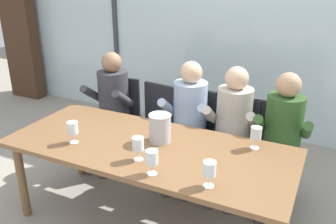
{
  "coord_description": "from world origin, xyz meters",
  "views": [
    {
      "loc": [
        1.21,
        -2.16,
        2.01
      ],
      "look_at": [
        0.0,
        0.35,
        0.88
      ],
      "focal_mm": 38.43,
      "sensor_mm": 36.0,
      "label": 1
    }
  ],
  "objects": [
    {
      "name": "ground",
      "position": [
        0.0,
        1.0,
        0.0
      ],
      "size": [
        14.0,
        14.0,
        0.0
      ],
      "primitive_type": "plane",
      "color": "#9E9384"
    },
    {
      "name": "window_glass_panel",
      "position": [
        0.0,
        2.14,
        1.3
      ],
      "size": [
        7.43,
        0.03,
        2.6
      ],
      "primitive_type": "cube",
      "color": "silver",
      "rests_on": "ground"
    },
    {
      "name": "window_mullion_left",
      "position": [
        -1.67,
        2.12,
        1.3
      ],
      "size": [
        0.06,
        0.06,
        2.6
      ],
      "primitive_type": "cube",
      "color": "#38383D",
      "rests_on": "ground"
    },
    {
      "name": "hillside_vineyard",
      "position": [
        0.0,
        5.88,
        0.73
      ],
      "size": [
        13.43,
        2.4,
        1.46
      ],
      "primitive_type": "cube",
      "color": "#477A38",
      "rests_on": "ground"
    },
    {
      "name": "curtain_heavy_drape",
      "position": [
        -3.37,
        1.96,
        1.3
      ],
      "size": [
        0.56,
        0.2,
        2.6
      ],
      "primitive_type": "cube",
      "color": "#472D1E",
      "rests_on": "ground"
    },
    {
      "name": "dining_table",
      "position": [
        0.0,
        0.0,
        0.66
      ],
      "size": [
        2.23,
        0.94,
        0.73
      ],
      "color": "brown",
      "rests_on": "ground"
    },
    {
      "name": "chair_near_curtain",
      "position": [
        -0.87,
        0.89,
        0.52
      ],
      "size": [
        0.5,
        0.5,
        0.89
      ],
      "rotation": [
        0.0,
        0.0,
        0.14
      ],
      "color": "#232328",
      "rests_on": "ground"
    },
    {
      "name": "chair_left_of_center",
      "position": [
        -0.39,
        0.86,
        0.52
      ],
      "size": [
        0.5,
        0.5,
        0.89
      ],
      "rotation": [
        0.0,
        0.0,
        -0.14
      ],
      "color": "#232328",
      "rests_on": "ground"
    },
    {
      "name": "chair_center",
      "position": [
        -0.01,
        0.9,
        0.52
      ],
      "size": [
        0.5,
        0.5,
        0.89
      ],
      "rotation": [
        0.0,
        0.0,
        -0.15
      ],
      "color": "#232328",
      "rests_on": "ground"
    },
    {
      "name": "chair_right_of_center",
      "position": [
        0.43,
        0.85,
        0.52
      ],
      "size": [
        0.49,
        0.49,
        0.89
      ],
      "rotation": [
        0.0,
        0.0,
        -0.13
      ],
      "color": "#232328",
      "rests_on": "ground"
    },
    {
      "name": "chair_near_window_right",
      "position": [
        0.82,
        0.87,
        0.52
      ],
      "size": [
        0.49,
        0.49,
        0.89
      ],
      "rotation": [
        0.0,
        0.0,
        0.13
      ],
      "color": "#232328",
      "rests_on": "ground"
    },
    {
      "name": "person_charcoal_jacket",
      "position": [
        -0.87,
        0.74,
        0.7
      ],
      "size": [
        0.47,
        0.62,
        1.21
      ],
      "rotation": [
        0.0,
        0.0,
        0.03
      ],
      "color": "#38383D",
      "rests_on": "ground"
    },
    {
      "name": "person_pale_blue_shirt",
      "position": [
        0.01,
        0.74,
        0.7
      ],
      "size": [
        0.48,
        0.62,
        1.21
      ],
      "rotation": [
        0.0,
        0.0,
        0.06
      ],
      "color": "#9EB2D1",
      "rests_on": "ground"
    },
    {
      "name": "person_beige_jumper",
      "position": [
        0.44,
        0.74,
        0.7
      ],
      "size": [
        0.48,
        0.62,
        1.21
      ],
      "rotation": [
        0.0,
        0.0,
        0.06
      ],
      "color": "#B7AD9E",
      "rests_on": "ground"
    },
    {
      "name": "person_olive_shirt",
      "position": [
        0.88,
        0.74,
        0.7
      ],
      "size": [
        0.49,
        0.63,
        1.21
      ],
      "rotation": [
        0.0,
        0.0,
        0.09
      ],
      "color": "#2D5123",
      "rests_on": "ground"
    },
    {
      "name": "ice_bucket_primary",
      "position": [
        0.05,
        0.11,
        0.85
      ],
      "size": [
        0.18,
        0.18,
        0.23
      ],
      "color": "#B7B7BC",
      "rests_on": "dining_table"
    },
    {
      "name": "wine_glass_by_left_taster",
      "position": [
        0.22,
        -0.35,
        0.85
      ],
      "size": [
        0.08,
        0.08,
        0.17
      ],
      "color": "silver",
      "rests_on": "dining_table"
    },
    {
      "name": "wine_glass_near_bucket",
      "position": [
        -0.55,
        -0.21,
        0.85
      ],
      "size": [
        0.08,
        0.08,
        0.17
      ],
      "color": "silver",
      "rests_on": "dining_table"
    },
    {
      "name": "wine_glass_center_pour",
      "position": [
        0.04,
        -0.22,
        0.85
      ],
      "size": [
        0.08,
        0.08,
        0.17
      ],
      "color": "silver",
      "rests_on": "dining_table"
    },
    {
      "name": "wine_glass_by_right_taster",
      "position": [
        0.61,
        -0.32,
        0.85
      ],
      "size": [
        0.08,
        0.08,
        0.17
      ],
      "color": "silver",
      "rests_on": "dining_table"
    },
    {
      "name": "wine_glass_spare_empty",
      "position": [
        0.75,
        0.31,
        0.85
      ],
      "size": [
        0.08,
        0.08,
        0.17
      ],
      "color": "silver",
      "rests_on": "dining_table"
    }
  ]
}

